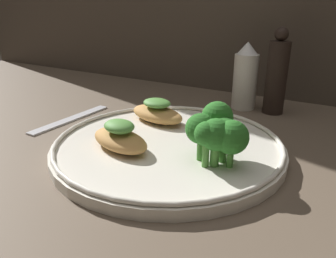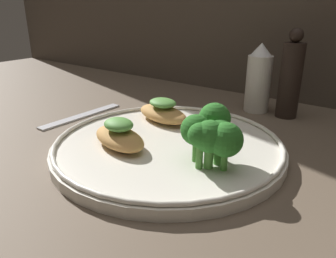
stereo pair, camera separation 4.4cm
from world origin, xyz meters
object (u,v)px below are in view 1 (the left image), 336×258
object	(u,v)px
broccoli_bunch	(217,131)
pepper_grinder	(277,75)
plate	(168,145)
sauce_bottle	(245,77)

from	to	relation	value
broccoli_bunch	pepper_grinder	world-z (taller)	pepper_grinder
plate	sauce_bottle	size ratio (longest dim) A/B	2.48
sauce_bottle	pepper_grinder	world-z (taller)	pepper_grinder
plate	sauce_bottle	xyz separation A→B (cm)	(2.18, 24.90, 5.06)
pepper_grinder	plate	bearing A→B (deg)	-107.66
broccoli_bunch	sauce_bottle	world-z (taller)	sauce_bottle
broccoli_bunch	pepper_grinder	bearing A→B (deg)	89.93
broccoli_bunch	sauce_bottle	xyz separation A→B (cm)	(-5.72, 26.95, 0.68)
plate	broccoli_bunch	size ratio (longest dim) A/B	4.10
sauce_bottle	pepper_grinder	size ratio (longest dim) A/B	0.82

